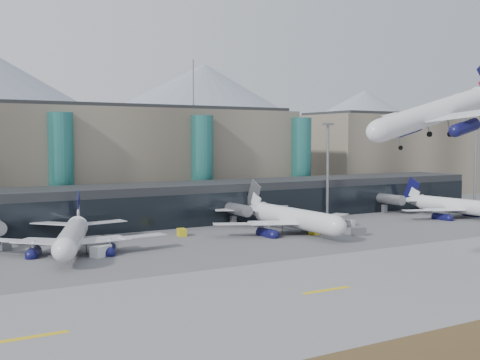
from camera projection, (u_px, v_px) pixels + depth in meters
The scene contains 20 objects.
ground at pixel (363, 258), 107.37m from camera, with size 900.00×900.00×0.00m, color #515154.
runway_strip at pixel (427, 274), 94.43m from camera, with size 400.00×40.00×0.04m, color slate.
runway_markings at pixel (427, 274), 94.43m from camera, with size 128.00×1.00×0.02m.
concourse at pixel (213, 201), 156.84m from camera, with size 170.00×27.00×10.00m.
terminal_main at pixel (83, 159), 171.46m from camera, with size 130.00×30.00×31.00m.
terminal_east at pixel (393, 154), 231.56m from camera, with size 70.00×30.00×31.00m.
teal_towers at pixel (136, 166), 162.78m from camera, with size 116.40×19.40×46.00m.
mountain_ridge at pixel (29, 106), 440.17m from camera, with size 910.00×400.00×110.00m.
lightmast_mid at pixel (328, 164), 162.84m from camera, with size 3.00×1.20×25.60m.
lightmast_right at pixel (476, 162), 180.97m from camera, with size 3.00×1.20×25.60m.
hero_jet at pixel (445, 105), 96.14m from camera, with size 30.69×31.60×10.18m.
jet_parked_left at pixel (73, 228), 113.50m from camera, with size 34.54×36.74×11.81m.
jet_parked_mid at pixel (285, 211), 137.94m from camera, with size 39.36×37.98×12.67m.
jet_parked_right at pixel (447, 201), 164.75m from camera, with size 35.50×34.87×11.45m.
veh_a at pixel (101, 251), 108.64m from camera, with size 3.66×2.06×2.06m, color silver.
veh_b at pixel (182, 232), 131.88m from camera, with size 2.77×1.70×1.60m, color gold.
veh_c at pixel (359, 231), 132.71m from camera, with size 3.09×1.63×1.72m, color #4C4C51.
veh_f at pixel (7, 245), 115.23m from camera, with size 3.08×1.63×1.72m, color #4C4C51.
veh_g at pixel (350, 223), 147.72m from camera, with size 2.37×1.38×1.38m, color silver.
veh_h at pixel (317, 230), 134.36m from camera, with size 3.55×1.87×1.96m, color gold.
Camera 1 is at (-72.27, -80.82, 21.23)m, focal length 45.00 mm.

